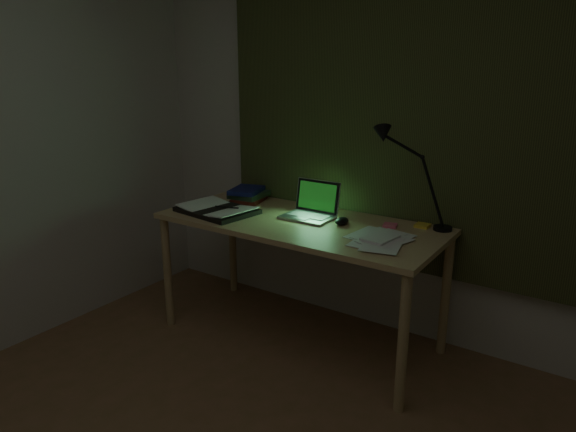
% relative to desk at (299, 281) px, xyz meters
% --- Properties ---
extents(wall_back, '(3.50, 0.00, 2.50)m').
position_rel_desk_xyz_m(wall_back, '(0.36, 0.45, 0.87)').
color(wall_back, beige).
rests_on(wall_back, ground).
extents(curtain, '(2.20, 0.06, 2.00)m').
position_rel_desk_xyz_m(curtain, '(0.36, 0.41, 1.07)').
color(curtain, '#34371B').
rests_on(curtain, wall_back).
extents(desk, '(1.67, 0.73, 0.76)m').
position_rel_desk_xyz_m(desk, '(0.00, 0.00, 0.00)').
color(desk, tan).
rests_on(desk, floor).
extents(laptop, '(0.30, 0.34, 0.21)m').
position_rel_desk_xyz_m(laptop, '(0.01, 0.07, 0.49)').
color(laptop, '#A9AAAE').
rests_on(laptop, desk).
extents(open_textbook, '(0.50, 0.39, 0.04)m').
position_rel_desk_xyz_m(open_textbook, '(-0.52, -0.13, 0.40)').
color(open_textbook, white).
rests_on(open_textbook, desk).
extents(book_stack, '(0.24, 0.27, 0.10)m').
position_rel_desk_xyz_m(book_stack, '(-0.53, 0.20, 0.43)').
color(book_stack, white).
rests_on(book_stack, desk).
extents(loose_papers, '(0.40, 0.41, 0.02)m').
position_rel_desk_xyz_m(loose_papers, '(0.49, -0.04, 0.39)').
color(loose_papers, silver).
rests_on(loose_papers, desk).
extents(mouse, '(0.07, 0.11, 0.04)m').
position_rel_desk_xyz_m(mouse, '(0.24, 0.07, 0.40)').
color(mouse, black).
rests_on(mouse, desk).
extents(sticky_yellow, '(0.08, 0.08, 0.02)m').
position_rel_desk_xyz_m(sticky_yellow, '(0.64, 0.29, 0.39)').
color(sticky_yellow, yellow).
rests_on(sticky_yellow, desk).
extents(sticky_pink, '(0.09, 0.09, 0.02)m').
position_rel_desk_xyz_m(sticky_pink, '(0.49, 0.19, 0.39)').
color(sticky_pink, '#FF6384').
rests_on(sticky_pink, desk).
extents(desk_lamp, '(0.41, 0.34, 0.55)m').
position_rel_desk_xyz_m(desk_lamp, '(0.75, 0.29, 0.66)').
color(desk_lamp, black).
rests_on(desk_lamp, desk).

